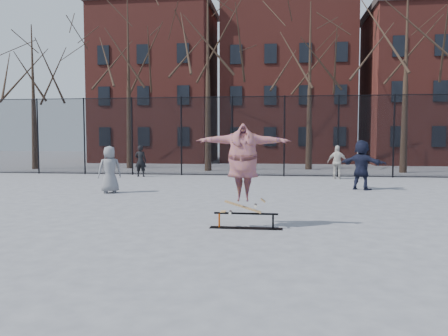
# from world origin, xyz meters

# --- Properties ---
(ground) EXTENTS (100.00, 100.00, 0.00)m
(ground) POSITION_xyz_m (0.00, 0.00, 0.00)
(ground) COLOR slate
(skate_rail) EXTENTS (1.55, 0.24, 0.34)m
(skate_rail) POSITION_xyz_m (0.29, 0.35, 0.13)
(skate_rail) COLOR black
(skate_rail) RESTS_ON ground
(skateboard) EXTENTS (0.86, 0.21, 0.10)m
(skateboard) POSITION_xyz_m (0.23, 0.35, 0.39)
(skateboard) COLOR #A57342
(skateboard) RESTS_ON skate_rail
(skater) EXTENTS (2.04, 0.63, 1.64)m
(skater) POSITION_xyz_m (0.23, 0.35, 1.26)
(skater) COLOR #3D327E
(skater) RESTS_ON skateboard
(bystander_grey) EXTENTS (0.96, 0.86, 1.64)m
(bystander_grey) POSITION_xyz_m (-4.88, 5.69, 0.82)
(bystander_grey) COLOR slate
(bystander_grey) RESTS_ON ground
(bystander_black) EXTENTS (0.58, 0.38, 1.56)m
(bystander_black) POSITION_xyz_m (-5.84, 12.00, 0.78)
(bystander_black) COLOR black
(bystander_black) RESTS_ON ground
(bystander_white) EXTENTS (0.99, 0.64, 1.57)m
(bystander_white) POSITION_xyz_m (3.66, 12.00, 0.78)
(bystander_white) COLOR silver
(bystander_white) RESTS_ON ground
(bystander_navy) EXTENTS (1.73, 1.40, 1.85)m
(bystander_navy) POSITION_xyz_m (4.00, 7.79, 0.92)
(bystander_navy) COLOR #181B31
(bystander_navy) RESTS_ON ground
(fence) EXTENTS (34.03, 0.07, 4.00)m
(fence) POSITION_xyz_m (-0.01, 13.00, 2.05)
(fence) COLOR black
(fence) RESTS_ON ground
(tree_row) EXTENTS (33.66, 7.46, 10.67)m
(tree_row) POSITION_xyz_m (-0.25, 17.15, 7.36)
(tree_row) COLOR black
(tree_row) RESTS_ON ground
(rowhouses) EXTENTS (29.00, 7.00, 13.00)m
(rowhouses) POSITION_xyz_m (0.72, 26.00, 6.06)
(rowhouses) COLOR #5D241E
(rowhouses) RESTS_ON ground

